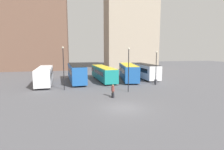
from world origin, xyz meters
The scene contains 14 objects.
ground_plane centered at (0.00, 0.00, 0.00)m, with size 160.00×160.00×0.00m, color #56565B.
building_block_left centered at (-21.41, 45.09, 17.39)m, with size 29.64×13.63×34.79m.
building_block_right centered at (15.59, 45.09, 14.56)m, with size 17.99×10.14×29.12m.
bus_0 centered at (-10.09, 16.20, 1.64)m, with size 3.23×11.39×3.00m.
bus_1 centered at (-4.50, 17.30, 1.82)m, with size 3.43×11.85×3.34m.
bus_2 centered at (0.84, 17.91, 1.53)m, with size 3.39×12.43×2.79m.
bus_3 centered at (5.95, 17.36, 1.75)m, with size 4.55×11.94×3.22m.
bus_4 centered at (10.08, 18.59, 1.71)m, with size 2.61×10.70×3.14m.
traveler centered at (-0.12, 4.71, 0.95)m, with size 0.51×0.51×1.60m.
suitcase centered at (-0.23, 4.20, 0.29)m, with size 0.30×0.42×0.83m.
lamp_post_0 centered at (8.93, 10.91, 3.43)m, with size 0.28×0.28×5.86m.
lamp_post_1 centered at (2.68, 6.97, 3.69)m, with size 0.28×0.28×6.34m.
lamp_post_2 centered at (-6.44, 10.27, 3.79)m, with size 0.28×0.28×6.54m.
trash_bin centered at (9.24, 11.47, 0.42)m, with size 0.52×0.52×0.85m.
Camera 1 is at (-4.99, -16.73, 5.77)m, focal length 28.00 mm.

